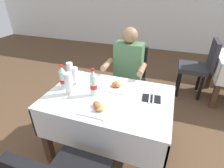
# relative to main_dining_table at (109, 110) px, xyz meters

# --- Properties ---
(ground_plane) EXTENTS (11.00, 11.00, 0.00)m
(ground_plane) POSITION_rel_main_dining_table_xyz_m (0.12, -0.09, -0.59)
(ground_plane) COLOR brown
(main_dining_table) EXTENTS (1.21, 0.82, 0.76)m
(main_dining_table) POSITION_rel_main_dining_table_xyz_m (0.00, 0.00, 0.00)
(main_dining_table) COLOR white
(main_dining_table) RESTS_ON ground
(chair_far_diner_seat) EXTENTS (0.44, 0.50, 0.97)m
(chair_far_diner_seat) POSITION_rel_main_dining_table_xyz_m (-0.00, 0.80, -0.03)
(chair_far_diner_seat) COLOR black
(chair_far_diner_seat) RESTS_ON ground
(seated_diner_far) EXTENTS (0.50, 0.46, 1.26)m
(seated_diner_far) POSITION_rel_main_dining_table_xyz_m (0.00, 0.70, 0.13)
(seated_diner_far) COLOR #282D42
(seated_diner_far) RESTS_ON ground
(plate_near_camera) EXTENTS (0.25, 0.25, 0.07)m
(plate_near_camera) POSITION_rel_main_dining_table_xyz_m (-0.02, -0.23, 0.19)
(plate_near_camera) COLOR white
(plate_near_camera) RESTS_ON main_dining_table
(plate_far_diner) EXTENTS (0.24, 0.24, 0.07)m
(plate_far_diner) POSITION_rel_main_dining_table_xyz_m (0.02, 0.18, 0.19)
(plate_far_diner) COLOR white
(plate_far_diner) RESTS_ON main_dining_table
(beer_glass_left) EXTENTS (0.08, 0.08, 0.23)m
(beer_glass_left) POSITION_rel_main_dining_table_xyz_m (-0.37, -0.09, 0.29)
(beer_glass_left) COLOR white
(beer_glass_left) RESTS_ON main_dining_table
(beer_glass_middle) EXTENTS (0.07, 0.07, 0.20)m
(beer_glass_middle) POSITION_rel_main_dining_table_xyz_m (-0.41, 0.09, 0.28)
(beer_glass_middle) COLOR white
(beer_glass_middle) RESTS_ON main_dining_table
(beer_glass_right) EXTENTS (0.07, 0.07, 0.20)m
(beer_glass_right) POSITION_rel_main_dining_table_xyz_m (-0.52, 0.18, 0.28)
(beer_glass_right) COLOR white
(beer_glass_right) RESTS_ON main_dining_table
(cola_bottle_primary) EXTENTS (0.07, 0.07, 0.27)m
(cola_bottle_primary) POSITION_rel_main_dining_table_xyz_m (-0.48, -0.02, 0.29)
(cola_bottle_primary) COLOR silver
(cola_bottle_primary) RESTS_ON main_dining_table
(cola_bottle_secondary) EXTENTS (0.07, 0.07, 0.28)m
(cola_bottle_secondary) POSITION_rel_main_dining_table_xyz_m (-0.14, -0.02, 0.30)
(cola_bottle_secondary) COLOR silver
(cola_bottle_secondary) RESTS_ON main_dining_table
(napkin_cutlery_set) EXTENTS (0.18, 0.19, 0.01)m
(napkin_cutlery_set) POSITION_rel_main_dining_table_xyz_m (0.40, 0.09, 0.18)
(napkin_cutlery_set) COLOR black
(napkin_cutlery_set) RESTS_ON main_dining_table
(background_chair_left) EXTENTS (0.50, 0.44, 0.97)m
(background_chair_left) POSITION_rel_main_dining_table_xyz_m (0.97, 1.63, -0.03)
(background_chair_left) COLOR #2D2D33
(background_chair_left) RESTS_ON ground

